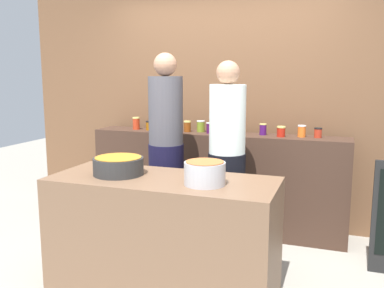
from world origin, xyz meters
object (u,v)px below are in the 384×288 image
Objects in this scene: preserve_jar_3 at (187,126)px; preserve_jar_6 at (240,127)px; preserve_jar_5 at (210,128)px; preserve_jar_9 at (302,131)px; preserve_jar_8 at (281,131)px; cook_with_tongs at (166,161)px; preserve_jar_2 at (174,125)px; cooking_pot_center at (205,173)px; cook_in_cap at (227,171)px; preserve_jar_7 at (263,129)px; cooking_pot_left at (118,166)px; preserve_jar_4 at (201,126)px; preserve_jar_10 at (318,133)px; preserve_jar_1 at (149,125)px; preserve_jar_0 at (136,123)px.

preserve_jar_3 is 0.56m from preserve_jar_6.
preserve_jar_9 reaches higher than preserve_jar_5.
preserve_jar_8 is 0.06× the size of cook_with_tongs.
preserve_jar_6 is 0.91m from cook_with_tongs.
preserve_jar_2 is 0.42m from preserve_jar_5.
preserve_jar_9 reaches higher than preserve_jar_8.
preserve_jar_3 is 1.04× the size of preserve_jar_5.
preserve_jar_6 is at bearing 52.16° from cook_with_tongs.
preserve_jar_3 is at bearing 173.36° from preserve_jar_5.
preserve_jar_5 is at bearing -179.81° from preserve_jar_8.
cook_with_tongs is (-0.97, -0.61, -0.25)m from preserve_jar_8.
cook_in_cap reaches higher than cooking_pot_center.
cook_in_cap is (0.77, -0.67, -0.30)m from preserve_jar_2.
preserve_jar_7 reaches higher than cooking_pot_left.
cook_with_tongs reaches higher than preserve_jar_9.
preserve_jar_4 is 0.41× the size of cooking_pot_center.
preserve_jar_9 is 1.19× the size of preserve_jar_10.
preserve_jar_10 is (1.78, 0.05, -0.00)m from preserve_jar_1.
cooking_pot_center is (0.83, -1.47, -0.14)m from preserve_jar_2.
preserve_jar_3 is 0.98× the size of preserve_jar_4.
cooking_pot_center is 0.16× the size of cook_with_tongs.
preserve_jar_10 is 0.25× the size of cooking_pot_left.
cook_in_cap is (-0.19, -0.71, -0.29)m from preserve_jar_7.
cooking_pot_center is at bearing -70.58° from preserve_jar_4.
preserve_jar_4 is (0.29, 0.05, -0.01)m from preserve_jar_2.
preserve_jar_10 is at bearing 1.56° from preserve_jar_3.
preserve_jar_1 is 1.43m from preserve_jar_8.
preserve_jar_2 is at bearing 178.53° from preserve_jar_8.
preserve_jar_0 reaches higher than preserve_jar_7.
preserve_jar_4 reaches higher than preserve_jar_10.
cook_with_tongs is (-0.11, -0.69, -0.25)m from preserve_jar_4.
preserve_jar_6 reaches higher than preserve_jar_9.
preserve_jar_6 reaches higher than preserve_jar_1.
preserve_jar_9 is 0.95m from cook_in_cap.
cooking_pot_center is (-0.67, -1.50, -0.12)m from preserve_jar_10.
preserve_jar_7 is at bearing -0.52° from preserve_jar_4.
preserve_jar_2 is at bearing -178.66° from preserve_jar_10.
preserve_jar_6 reaches higher than cooking_pot_left.
cook_in_cap is at bearing -129.05° from preserve_jar_9.
preserve_jar_6 is 1.59m from cooking_pot_left.
cook_in_cap reaches higher than preserve_jar_0.
preserve_jar_9 is (1.79, 0.04, -0.01)m from preserve_jar_0.
preserve_jar_10 is at bearing 46.17° from cooking_pot_left.
cooking_pot_center is (-0.32, -1.44, -0.12)m from preserve_jar_8.
preserve_jar_10 is (1.94, 0.04, -0.02)m from preserve_jar_0.
preserve_jar_7 is at bearing 177.89° from preserve_jar_9.
cook_in_cap reaches higher than preserve_jar_7.
preserve_jar_10 is (1.34, 0.04, -0.01)m from preserve_jar_3.
preserve_jar_1 is 0.44m from preserve_jar_3.
cooking_pot_center is at bearing -52.13° from cook_with_tongs.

